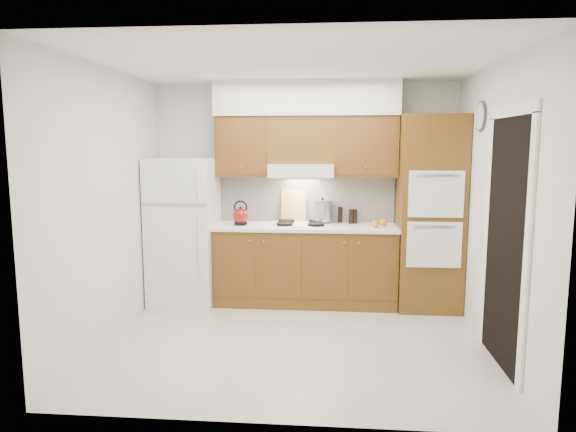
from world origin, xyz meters
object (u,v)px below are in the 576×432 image
object	(u,v)px
stock_pot	(322,211)
oven_cabinet	(429,213)
kettle	(241,216)
fridge	(184,231)

from	to	relation	value
stock_pot	oven_cabinet	bearing A→B (deg)	-8.03
kettle	fridge	bearing A→B (deg)	162.36
fridge	oven_cabinet	world-z (taller)	oven_cabinet
fridge	kettle	distance (m)	0.70
oven_cabinet	fridge	bearing A→B (deg)	-179.30
kettle	stock_pot	size ratio (longest dim) A/B	0.77
fridge	oven_cabinet	xyz separation A→B (m)	(2.85, 0.03, 0.24)
kettle	stock_pot	bearing A→B (deg)	-4.42
oven_cabinet	stock_pot	size ratio (longest dim) A/B	8.98
kettle	stock_pot	distance (m)	0.97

